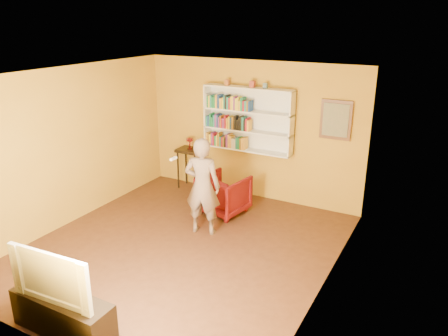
{
  "coord_description": "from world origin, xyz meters",
  "views": [
    {
      "loc": [
        3.5,
        -5.03,
        3.48
      ],
      "look_at": [
        0.35,
        0.75,
        1.17
      ],
      "focal_mm": 35.0,
      "sensor_mm": 36.0,
      "label": 1
    }
  ],
  "objects": [
    {
      "name": "ornament_centre",
      "position": [
        0.08,
        2.35,
        2.27
      ],
      "size": [
        0.09,
        0.09,
        0.12
      ],
      "primitive_type": "cube",
      "color": "#973A32",
      "rests_on": "bookshelf"
    },
    {
      "name": "television",
      "position": [
        -0.12,
        -2.25,
        0.78
      ],
      "size": [
        1.11,
        0.21,
        0.63
      ],
      "primitive_type": "imported",
      "rotation": [
        0.0,
        0.0,
        0.06
      ],
      "color": "black",
      "rests_on": "tv_cabinet"
    },
    {
      "name": "ornament_left",
      "position": [
        -0.44,
        2.35,
        2.27
      ],
      "size": [
        0.08,
        0.08,
        0.11
      ],
      "primitive_type": "cube",
      "color": "#A85D30",
      "rests_on": "bookshelf"
    },
    {
      "name": "game_remote",
      "position": [
        -0.28,
        0.27,
        1.37
      ],
      "size": [
        0.04,
        0.15,
        0.04
      ],
      "primitive_type": "cube",
      "color": "white",
      "rests_on": "person"
    },
    {
      "name": "books_row_lower",
      "position": [
        -0.43,
        2.3,
        1.13
      ],
      "size": [
        0.86,
        0.19,
        0.27
      ],
      "color": "gold",
      "rests_on": "bookshelf"
    },
    {
      "name": "ornament_right",
      "position": [
        0.34,
        2.35,
        2.26
      ],
      "size": [
        0.07,
        0.07,
        0.1
      ],
      "primitive_type": "cube",
      "color": "slate",
      "rests_on": "bookshelf"
    },
    {
      "name": "room_shell",
      "position": [
        0.0,
        0.0,
        1.02
      ],
      "size": [
        5.3,
        5.8,
        2.88
      ],
      "color": "#402314",
      "rests_on": "ground"
    },
    {
      "name": "tv_cabinet",
      "position": [
        -0.12,
        -2.25,
        0.23
      ],
      "size": [
        1.29,
        0.39,
        0.46
      ],
      "primitive_type": "cube",
      "color": "black",
      "rests_on": "ground"
    },
    {
      "name": "framed_painting",
      "position": [
        1.65,
        2.46,
        1.75
      ],
      "size": [
        0.55,
        0.05,
        0.7
      ],
      "color": "#4F2D16",
      "rests_on": "room_shell"
    },
    {
      "name": "books_row_middle",
      "position": [
        -0.37,
        2.3,
        1.51
      ],
      "size": [
        0.94,
        0.19,
        0.27
      ],
      "color": "#217A76",
      "rests_on": "bookshelf"
    },
    {
      "name": "bookshelf",
      "position": [
        0.0,
        2.41,
        1.59
      ],
      "size": [
        1.8,
        0.29,
        1.23
      ],
      "color": "white",
      "rests_on": "room_shell"
    },
    {
      "name": "person",
      "position": [
        0.01,
        0.64,
        0.83
      ],
      "size": [
        0.68,
        0.52,
        1.65
      ],
      "primitive_type": "imported",
      "rotation": [
        0.0,
        0.0,
        3.37
      ],
      "color": "#6C584F",
      "rests_on": "ground"
    },
    {
      "name": "books_row_upper",
      "position": [
        -0.4,
        2.3,
        1.89
      ],
      "size": [
        0.95,
        0.19,
        0.26
      ],
      "color": "beige",
      "rests_on": "bookshelf"
    },
    {
      "name": "armchair",
      "position": [
        -0.05,
        1.49,
        0.36
      ],
      "size": [
        0.89,
        0.91,
        0.73
      ],
      "primitive_type": "imported",
      "rotation": [
        0.0,
        0.0,
        2.99
      ],
      "color": "#48050A",
      "rests_on": "ground"
    },
    {
      "name": "ruby_lustre",
      "position": [
        -1.27,
        2.25,
        1.03
      ],
      "size": [
        0.15,
        0.15,
        0.24
      ],
      "color": "maroon",
      "rests_on": "console_table"
    },
    {
      "name": "console_table",
      "position": [
        -1.27,
        2.25,
        0.71
      ],
      "size": [
        0.52,
        0.4,
        0.85
      ],
      "color": "black",
      "rests_on": "ground"
    }
  ]
}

